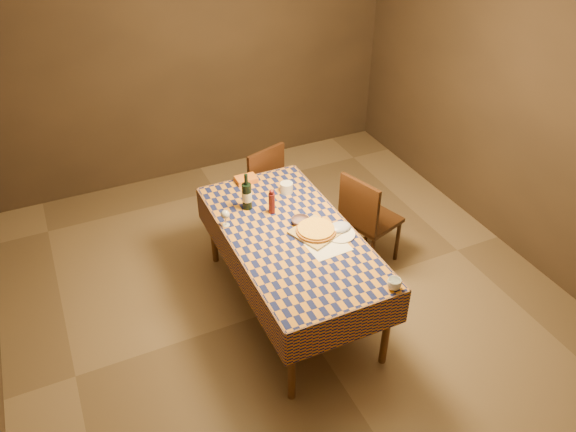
{
  "coord_description": "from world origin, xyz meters",
  "views": [
    {
      "loc": [
        -1.45,
        -3.09,
        3.38
      ],
      "look_at": [
        0.0,
        0.05,
        0.9
      ],
      "focal_mm": 35.0,
      "sensor_mm": 36.0,
      "label": 1
    }
  ],
  "objects_px": {
    "cutting_board": "(316,232)",
    "white_plate": "(340,234)",
    "bowl": "(300,221)",
    "chair_far": "(259,183)",
    "pizza": "(316,230)",
    "chair_right": "(366,217)",
    "wine_bottle": "(247,196)",
    "dining_table": "(291,241)"
  },
  "relations": [
    {
      "from": "cutting_board",
      "to": "white_plate",
      "type": "relative_size",
      "value": 1.35
    },
    {
      "from": "bowl",
      "to": "chair_far",
      "type": "relative_size",
      "value": 0.15
    },
    {
      "from": "pizza",
      "to": "chair_right",
      "type": "height_order",
      "value": "chair_right"
    },
    {
      "from": "pizza",
      "to": "white_plate",
      "type": "relative_size",
      "value": 1.55
    },
    {
      "from": "cutting_board",
      "to": "chair_far",
      "type": "xyz_separation_m",
      "value": [
        0.02,
        1.21,
        -0.26
      ]
    },
    {
      "from": "wine_bottle",
      "to": "white_plate",
      "type": "height_order",
      "value": "wine_bottle"
    },
    {
      "from": "bowl",
      "to": "chair_far",
      "type": "xyz_separation_m",
      "value": [
        0.07,
        1.05,
        -0.27
      ]
    },
    {
      "from": "pizza",
      "to": "bowl",
      "type": "relative_size",
      "value": 2.55
    },
    {
      "from": "cutting_board",
      "to": "chair_far",
      "type": "relative_size",
      "value": 0.34
    },
    {
      "from": "pizza",
      "to": "white_plate",
      "type": "height_order",
      "value": "pizza"
    },
    {
      "from": "chair_far",
      "to": "bowl",
      "type": "bearing_deg",
      "value": -93.89
    },
    {
      "from": "dining_table",
      "to": "bowl",
      "type": "bearing_deg",
      "value": 33.87
    },
    {
      "from": "chair_right",
      "to": "chair_far",
      "type": "bearing_deg",
      "value": 125.5
    },
    {
      "from": "bowl",
      "to": "dining_table",
      "type": "bearing_deg",
      "value": -146.13
    },
    {
      "from": "cutting_board",
      "to": "chair_far",
      "type": "distance_m",
      "value": 1.24
    },
    {
      "from": "pizza",
      "to": "bowl",
      "type": "xyz_separation_m",
      "value": [
        -0.05,
        0.16,
        -0.01
      ]
    },
    {
      "from": "cutting_board",
      "to": "chair_far",
      "type": "bearing_deg",
      "value": 89.09
    },
    {
      "from": "white_plate",
      "to": "dining_table",
      "type": "bearing_deg",
      "value": 152.53
    },
    {
      "from": "white_plate",
      "to": "chair_far",
      "type": "relative_size",
      "value": 0.25
    },
    {
      "from": "dining_table",
      "to": "chair_right",
      "type": "distance_m",
      "value": 0.88
    },
    {
      "from": "pizza",
      "to": "wine_bottle",
      "type": "relative_size",
      "value": 1.14
    },
    {
      "from": "pizza",
      "to": "chair_right",
      "type": "bearing_deg",
      "value": 25.38
    },
    {
      "from": "chair_far",
      "to": "cutting_board",
      "type": "bearing_deg",
      "value": -90.91
    },
    {
      "from": "cutting_board",
      "to": "bowl",
      "type": "height_order",
      "value": "bowl"
    },
    {
      "from": "cutting_board",
      "to": "chair_far",
      "type": "height_order",
      "value": "chair_far"
    },
    {
      "from": "cutting_board",
      "to": "wine_bottle",
      "type": "relative_size",
      "value": 0.99
    },
    {
      "from": "white_plate",
      "to": "chair_far",
      "type": "xyz_separation_m",
      "value": [
        -0.14,
        1.31,
        -0.25
      ]
    },
    {
      "from": "cutting_board",
      "to": "chair_right",
      "type": "xyz_separation_m",
      "value": [
        0.66,
        0.31,
        -0.26
      ]
    },
    {
      "from": "bowl",
      "to": "chair_right",
      "type": "bearing_deg",
      "value": 11.88
    },
    {
      "from": "bowl",
      "to": "chair_right",
      "type": "relative_size",
      "value": 0.15
    },
    {
      "from": "chair_far",
      "to": "white_plate",
      "type": "bearing_deg",
      "value": -83.93
    },
    {
      "from": "bowl",
      "to": "white_plate",
      "type": "xyz_separation_m",
      "value": [
        0.21,
        -0.26,
        -0.02
      ]
    },
    {
      "from": "pizza",
      "to": "chair_right",
      "type": "xyz_separation_m",
      "value": [
        0.66,
        0.31,
        -0.28
      ]
    },
    {
      "from": "dining_table",
      "to": "chair_far",
      "type": "xyz_separation_m",
      "value": [
        0.19,
        1.13,
        -0.17
      ]
    },
    {
      "from": "pizza",
      "to": "white_plate",
      "type": "xyz_separation_m",
      "value": [
        0.16,
        -0.09,
        -0.03
      ]
    },
    {
      "from": "dining_table",
      "to": "chair_far",
      "type": "distance_m",
      "value": 1.16
    },
    {
      "from": "bowl",
      "to": "white_plate",
      "type": "bearing_deg",
      "value": -50.56
    },
    {
      "from": "wine_bottle",
      "to": "chair_right",
      "type": "bearing_deg",
      "value": -12.47
    },
    {
      "from": "white_plate",
      "to": "pizza",
      "type": "bearing_deg",
      "value": 149.86
    },
    {
      "from": "chair_far",
      "to": "wine_bottle",
      "type": "bearing_deg",
      "value": -118.7
    },
    {
      "from": "cutting_board",
      "to": "white_plate",
      "type": "height_order",
      "value": "cutting_board"
    },
    {
      "from": "cutting_board",
      "to": "chair_right",
      "type": "bearing_deg",
      "value": 25.38
    }
  ]
}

